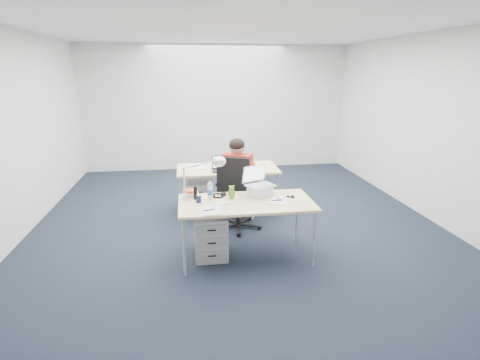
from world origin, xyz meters
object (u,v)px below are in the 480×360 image
at_px(headphones, 218,195).
at_px(dark_laptop, 223,163).
at_px(water_bottle, 210,190).
at_px(cordless_phone, 195,193).
at_px(sunglasses, 290,197).
at_px(drawer_pedestal_near, 210,235).
at_px(can_koozie, 199,198).
at_px(book_stack, 190,193).
at_px(bear_figurine, 232,192).
at_px(wireless_keyboard, 221,204).
at_px(computer_mouse, 279,198).
at_px(silver_laptop, 260,182).
at_px(seated_person, 240,182).
at_px(office_chair, 237,208).
at_px(desk_lamp, 198,177).
at_px(far_cup, 250,161).
at_px(desk_near, 246,205).
at_px(drawer_pedestal_far, 200,197).

xyz_separation_m(headphones, dark_laptop, (0.18, 1.19, 0.10)).
relative_size(headphones, water_bottle, 1.00).
height_order(cordless_phone, sunglasses, cordless_phone).
bearing_deg(drawer_pedestal_near, cordless_phone, 162.01).
xyz_separation_m(can_koozie, book_stack, (-0.09, 0.24, -0.01)).
relative_size(bear_figurine, cordless_phone, 1.04).
bearing_deg(wireless_keyboard, computer_mouse, -12.96).
height_order(silver_laptop, cordless_phone, silver_laptop).
distance_m(computer_mouse, bear_figurine, 0.58).
distance_m(seated_person, water_bottle, 1.03).
relative_size(office_chair, can_koozie, 11.04).
distance_m(wireless_keyboard, cordless_phone, 0.37).
bearing_deg(seated_person, desk_lamp, -101.66).
bearing_deg(cordless_phone, wireless_keyboard, -37.42).
bearing_deg(office_chair, desk_lamp, -105.49).
bearing_deg(dark_laptop, wireless_keyboard, -97.02).
relative_size(drawer_pedestal_near, far_cup, 5.36).
height_order(office_chair, dark_laptop, office_chair).
relative_size(book_stack, far_cup, 1.86).
relative_size(office_chair, drawer_pedestal_near, 2.02).
distance_m(cordless_phone, desk_lamp, 0.20).
bearing_deg(office_chair, wireless_keyboard, -85.07).
bearing_deg(drawer_pedestal_near, desk_near, -14.90).
bearing_deg(silver_laptop, cordless_phone, 158.69).
relative_size(desk_near, drawer_pedestal_near, 2.91).
distance_m(wireless_keyboard, sunglasses, 0.87).
relative_size(computer_mouse, dark_laptop, 0.31).
relative_size(drawer_pedestal_far, cordless_phone, 3.40).
bearing_deg(seated_person, wireless_keyboard, -84.64).
relative_size(drawer_pedestal_far, bear_figurine, 3.26).
bearing_deg(sunglasses, book_stack, 175.14).
distance_m(desk_near, dark_laptop, 1.45).
bearing_deg(bear_figurine, can_koozie, -156.76).
relative_size(sunglasses, far_cup, 0.97).
xyz_separation_m(seated_person, computer_mouse, (0.33, -1.04, 0.08)).
bearing_deg(wireless_keyboard, desk_near, -8.99).
bearing_deg(computer_mouse, headphones, 157.67).
height_order(silver_laptop, can_koozie, silver_laptop).
xyz_separation_m(desk_near, seated_person, (0.08, 1.06, -0.02)).
bearing_deg(computer_mouse, far_cup, 86.45).
xyz_separation_m(desk_near, can_koozie, (-0.56, 0.05, 0.10)).
relative_size(seated_person, water_bottle, 6.02).
bearing_deg(office_chair, headphones, -93.19).
relative_size(book_stack, cordless_phone, 1.18).
bearing_deg(desk_near, drawer_pedestal_far, 107.82).
xyz_separation_m(office_chair, computer_mouse, (0.40, -0.86, 0.43)).
xyz_separation_m(drawer_pedestal_far, desk_lamp, (-0.06, -1.36, 0.73)).
xyz_separation_m(wireless_keyboard, cordless_phone, (-0.29, 0.22, 0.07)).
xyz_separation_m(can_koozie, cordless_phone, (-0.03, 0.12, 0.03)).
relative_size(drawer_pedestal_near, water_bottle, 2.51).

